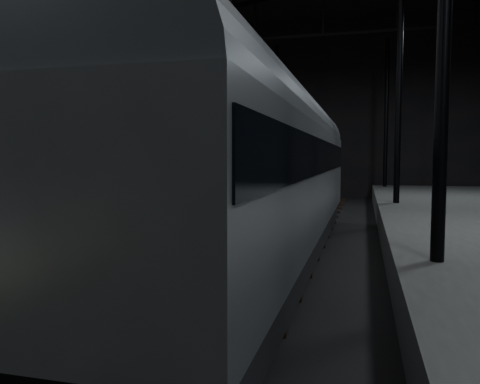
% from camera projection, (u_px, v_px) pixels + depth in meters
% --- Properties ---
extents(ground, '(44.00, 44.00, 0.00)m').
position_uv_depth(ground, '(279.00, 258.00, 13.96)').
color(ground, black).
rests_on(ground, ground).
extents(platform_left, '(9.00, 43.80, 1.00)m').
position_uv_depth(platform_left, '(61.00, 232.00, 15.84)').
color(platform_left, '#4F4F4C').
rests_on(platform_left, ground).
extents(tactile_strip, '(0.50, 43.80, 0.01)m').
position_uv_depth(tactile_strip, '(178.00, 221.00, 14.71)').
color(tactile_strip, olive).
rests_on(tactile_strip, platform_left).
extents(track, '(2.40, 43.00, 0.24)m').
position_uv_depth(track, '(279.00, 256.00, 13.95)').
color(track, '#3F3328').
rests_on(track, ground).
extents(train, '(2.80, 18.66, 4.99)m').
position_uv_depth(train, '(275.00, 165.00, 13.04)').
color(train, gray).
rests_on(train, ground).
extents(woman, '(0.73, 0.57, 1.77)m').
position_uv_depth(woman, '(111.00, 190.00, 16.16)').
color(woman, '#8E7057').
rests_on(woman, platform_left).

